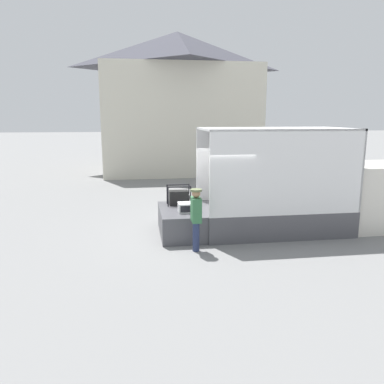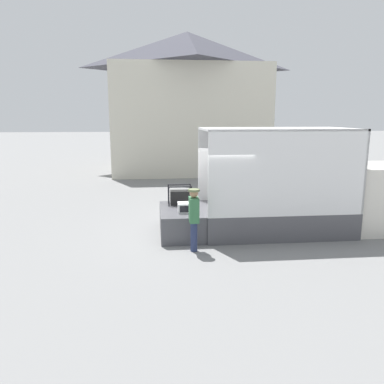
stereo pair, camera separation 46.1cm
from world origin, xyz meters
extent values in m
plane|color=gray|center=(0.00, 0.00, 0.00)|extent=(160.00, 160.00, 0.00)
cube|color=silver|center=(5.58, 0.00, 1.01)|extent=(2.28, 2.13, 2.03)
cube|color=#4C4C51|center=(2.22, 0.00, 0.39)|extent=(4.43, 2.31, 0.78)
cube|color=white|center=(2.22, 1.13, 1.97)|extent=(4.43, 0.06, 2.39)
cube|color=white|center=(2.22, -1.13, 1.97)|extent=(4.43, 0.06, 2.39)
cube|color=white|center=(4.40, 0.00, 1.97)|extent=(0.06, 2.31, 2.39)
cube|color=white|center=(2.22, 0.00, 3.14)|extent=(4.43, 2.31, 0.06)
cylinder|color=yellow|center=(1.20, 0.51, 0.96)|extent=(0.29, 0.29, 0.37)
cube|color=#B2A893|center=(3.30, 0.68, 0.94)|extent=(0.44, 0.32, 0.32)
cube|color=#B2A893|center=(1.78, 0.50, 0.91)|extent=(0.44, 0.32, 0.25)
cube|color=olive|center=(2.08, 0.85, 0.95)|extent=(0.44, 0.32, 0.33)
cube|color=#4C4C51|center=(-0.64, 0.00, 0.39)|extent=(1.27, 2.20, 0.78)
cube|color=white|center=(-0.50, -0.38, 0.92)|extent=(0.53, 0.40, 0.27)
cube|color=black|center=(-0.56, -0.58, 0.92)|extent=(0.34, 0.01, 0.19)
cube|color=black|center=(-0.65, 0.56, 1.00)|extent=(0.59, 0.34, 0.45)
cylinder|color=slate|center=(-0.41, 0.56, 1.03)|extent=(0.22, 0.19, 0.19)
cylinder|color=black|center=(-0.99, 0.37, 1.09)|extent=(0.04, 0.04, 0.62)
cylinder|color=black|center=(-0.30, 0.37, 1.09)|extent=(0.04, 0.04, 0.62)
cylinder|color=black|center=(-0.99, 0.76, 1.09)|extent=(0.04, 0.04, 0.62)
cylinder|color=black|center=(-0.30, 0.76, 1.09)|extent=(0.04, 0.04, 0.62)
cylinder|color=black|center=(-0.65, 0.37, 1.38)|extent=(0.70, 0.04, 0.04)
cylinder|color=black|center=(-0.65, 0.76, 1.38)|extent=(0.70, 0.04, 0.04)
cylinder|color=navy|center=(-0.42, -1.51, 0.40)|extent=(0.18, 0.18, 0.81)
cube|color=#336B42|center=(-0.42, -1.51, 1.13)|extent=(0.24, 0.44, 0.64)
sphere|color=tan|center=(-0.42, -1.51, 1.56)|extent=(0.22, 0.22, 0.22)
cylinder|color=#606B47|center=(-0.42, -1.51, 1.64)|extent=(0.30, 0.30, 0.06)
cube|color=beige|center=(0.82, 14.33, 3.26)|extent=(9.31, 7.97, 6.52)
pyramid|color=#42424C|center=(0.82, 14.33, 7.66)|extent=(9.78, 8.37, 2.28)
camera|label=1|loc=(-1.87, -10.80, 3.49)|focal=35.00mm
camera|label=2|loc=(-1.41, -10.86, 3.49)|focal=35.00mm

